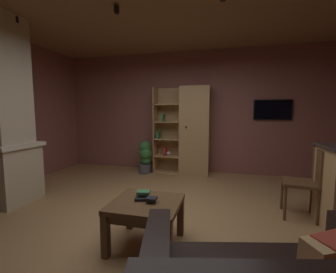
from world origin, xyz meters
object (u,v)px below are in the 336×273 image
Objects in this scene: table_book_1 at (151,199)px; dining_chair at (307,178)px; table_book_2 at (144,192)px; wall_mounted_tv at (273,110)px; stone_fireplace at (0,121)px; coffee_table at (146,210)px; potted_floor_plant at (145,156)px; table_book_0 at (142,198)px; bookshelf_cabinet at (191,131)px.

dining_chair reaches higher than table_book_1.
table_book_2 is 0.17× the size of wall_mounted_tv.
dining_chair is (4.35, 0.53, -0.72)m from stone_fireplace.
potted_floor_plant is at bearing 110.26° from coffee_table.
bookshelf_cabinet is at bearing 88.01° from table_book_0.
dining_chair reaches higher than table_book_0.
table_book_1 is at bearing -35.17° from table_book_2.
bookshelf_cabinet is 14.78× the size of table_book_0.
bookshelf_cabinet reaches higher than table_book_1.
table_book_0 is (-0.06, 0.03, 0.10)m from coffee_table.
bookshelf_cabinet reaches higher than potted_floor_plant.
stone_fireplace is 3.74× the size of potted_floor_plant.
bookshelf_cabinet is at bearing 135.27° from dining_chair.
potted_floor_plant is at bearing 53.07° from stone_fireplace.
bookshelf_cabinet is at bearing 88.18° from table_book_2.
wall_mounted_tv reaches higher than table_book_1.
table_book_1 is 3.63m from wall_mounted_tv.
bookshelf_cabinet is 2.12× the size of dining_chair.
wall_mounted_tv is at bearing 59.17° from table_book_2.
table_book_2 is 2.73m from potted_floor_plant.
table_book_1 is 2.07m from dining_chair.
table_book_0 is at bearing -150.44° from dining_chair.
table_book_2 is at bearing 144.83° from table_book_1.
coffee_table is 3.68m from wall_mounted_tv.
bookshelf_cabinet reaches higher than table_book_0.
bookshelf_cabinet is at bearing 41.79° from stone_fireplace.
bookshelf_cabinet is (2.57, 2.30, -0.29)m from stone_fireplace.
table_book_0 is 0.07m from table_book_2.
potted_floor_plant is 0.98× the size of wall_mounted_tv.
stone_fireplace is 2.73m from coffee_table.
bookshelf_cabinet is 2.58× the size of wall_mounted_tv.
stone_fireplace is at bearing 167.51° from coffee_table.
bookshelf_cabinet is 1.78m from wall_mounted_tv.
table_book_1 is 0.79× the size of table_book_2.
stone_fireplace reaches higher than coffee_table.
bookshelf_cabinet is at bearing -172.96° from wall_mounted_tv.
stone_fireplace reaches higher than wall_mounted_tv.
bookshelf_cabinet reaches higher than table_book_2.
stone_fireplace is at bearing 167.51° from table_book_1.
stone_fireplace is at bearing 168.73° from table_book_2.
stone_fireplace is 3.46m from bookshelf_cabinet.
bookshelf_cabinet is 2.92m from coffee_table.
potted_floor_plant is at bearing -170.93° from wall_mounted_tv.
table_book_0 is 2.76m from potted_floor_plant.
wall_mounted_tv reaches higher than potted_floor_plant.
table_book_0 is 3.66m from wall_mounted_tv.
table_book_0 is at bearing 160.43° from table_book_1.
table_book_1 is at bearing -118.55° from wall_mounted_tv.
table_book_1 is 0.14m from table_book_2.
dining_chair is (1.87, 1.03, -0.01)m from table_book_2.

